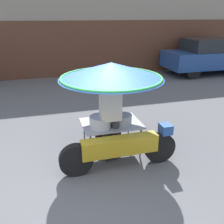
% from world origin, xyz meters
% --- Properties ---
extents(ground_plane, '(36.00, 36.00, 0.00)m').
position_xyz_m(ground_plane, '(0.00, 0.00, 0.00)').
color(ground_plane, '#56565B').
extents(shopfront_building, '(28.00, 2.06, 4.39)m').
position_xyz_m(shopfront_building, '(0.00, 8.76, 2.18)').
color(shopfront_building, gray).
rests_on(shopfront_building, ground).
extents(vendor_motorcycle_cart, '(2.19, 1.94, 1.85)m').
position_xyz_m(vendor_motorcycle_cart, '(0.57, 0.66, 1.43)').
color(vendor_motorcycle_cart, black).
rests_on(vendor_motorcycle_cart, ground).
extents(vendor_person, '(0.38, 0.23, 1.69)m').
position_xyz_m(vendor_person, '(0.49, 0.50, 0.96)').
color(vendor_person, '#2D2D33').
rests_on(vendor_person, ground).
extents(parked_car, '(4.26, 1.82, 1.62)m').
position_xyz_m(parked_car, '(6.96, 6.55, 0.83)').
color(parked_car, black).
rests_on(parked_car, ground).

